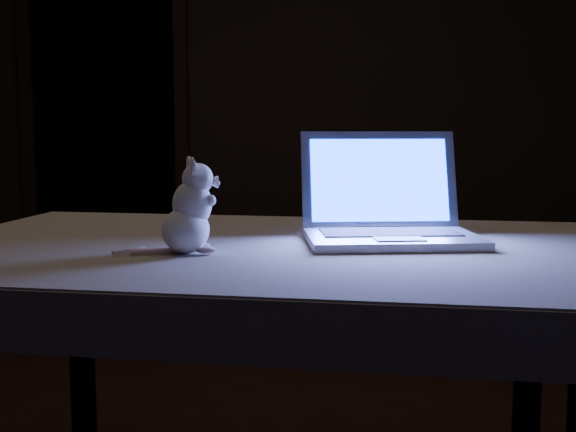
# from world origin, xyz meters

# --- Properties ---
(back_wall) EXTENTS (4.50, 0.04, 2.60)m
(back_wall) POSITION_xyz_m (0.00, 2.50, 1.30)
(back_wall) COLOR black
(back_wall) RESTS_ON ground
(doorway) EXTENTS (1.06, 0.36, 2.13)m
(doorway) POSITION_xyz_m (-1.10, 2.50, 1.06)
(doorway) COLOR black
(doorway) RESTS_ON back_wall
(table) EXTENTS (1.62, 1.14, 0.81)m
(table) POSITION_xyz_m (0.18, -0.53, 0.41)
(table) COLOR black
(table) RESTS_ON floor
(tablecloth) EXTENTS (1.74, 1.26, 0.11)m
(tablecloth) POSITION_xyz_m (0.18, -0.56, 0.77)
(tablecloth) COLOR #C0B29C
(tablecloth) RESTS_ON table
(laptop) EXTENTS (0.44, 0.40, 0.27)m
(laptop) POSITION_xyz_m (0.48, -0.49, 0.96)
(laptop) COLOR #AEAEB4
(laptop) RESTS_ON tablecloth
(plush_mouse) EXTENTS (0.19, 0.19, 0.21)m
(plush_mouse) POSITION_xyz_m (0.02, -0.66, 0.93)
(plush_mouse) COLOR white
(plush_mouse) RESTS_ON tablecloth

